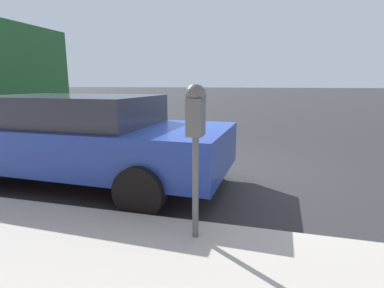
% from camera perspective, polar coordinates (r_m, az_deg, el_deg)
% --- Properties ---
extents(ground_plane, '(220.00, 220.00, 0.00)m').
position_cam_1_polar(ground_plane, '(5.51, 1.50, -5.28)').
color(ground_plane, '#2B2B2D').
extents(parking_meter, '(0.21, 0.19, 1.47)m').
position_cam_1_polar(parking_meter, '(2.71, 0.71, 4.09)').
color(parking_meter, '#4C5156').
rests_on(parking_meter, sidewalk).
extents(car_blue, '(2.20, 4.60, 1.40)m').
position_cam_1_polar(car_blue, '(5.08, -20.15, 1.33)').
color(car_blue, navy).
rests_on(car_blue, ground_plane).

